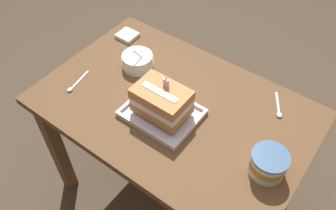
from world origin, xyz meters
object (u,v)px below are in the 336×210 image
(foil_tray, at_px, (162,114))
(bowl_stack, at_px, (138,61))
(serving_spoon_by_bowls, at_px, (279,111))
(serving_spoon_near_tray, at_px, (74,86))
(birthday_cake, at_px, (162,101))
(napkin_pile, at_px, (127,35))
(ice_cream_tub, at_px, (268,164))

(foil_tray, distance_m, bowl_stack, 0.32)
(foil_tray, bearing_deg, serving_spoon_by_bowls, 38.57)
(bowl_stack, bearing_deg, foil_tray, -32.06)
(foil_tray, distance_m, serving_spoon_near_tray, 0.43)
(birthday_cake, bearing_deg, bowl_stack, 147.95)
(foil_tray, xyz_separation_m, serving_spoon_near_tray, (-0.41, -0.11, -0.00))
(foil_tray, height_order, napkin_pile, foil_tray)
(birthday_cake, xyz_separation_m, serving_spoon_by_bowls, (0.38, 0.30, -0.08))
(ice_cream_tub, relative_size, serving_spoon_by_bowls, 0.99)
(foil_tray, xyz_separation_m, napkin_pile, (-0.46, 0.31, 0.00))
(bowl_stack, bearing_deg, birthday_cake, -32.05)
(birthday_cake, xyz_separation_m, napkin_pile, (-0.46, 0.31, -0.07))
(serving_spoon_near_tray, height_order, serving_spoon_by_bowls, same)
(napkin_pile, bearing_deg, birthday_cake, -33.96)
(napkin_pile, bearing_deg, serving_spoon_by_bowls, -0.30)
(serving_spoon_by_bowls, bearing_deg, birthday_cake, -141.43)
(napkin_pile, bearing_deg, foil_tray, -33.97)
(bowl_stack, xyz_separation_m, ice_cream_tub, (0.73, -0.16, 0.02))
(foil_tray, xyz_separation_m, serving_spoon_by_bowls, (0.38, 0.30, -0.00))
(ice_cream_tub, xyz_separation_m, serving_spoon_by_bowls, (-0.08, 0.29, -0.04))
(napkin_pile, bearing_deg, ice_cream_tub, -17.77)
(bowl_stack, relative_size, napkin_pile, 1.58)
(serving_spoon_by_bowls, bearing_deg, bowl_stack, -168.43)
(bowl_stack, height_order, serving_spoon_by_bowls, bowl_stack)
(ice_cream_tub, distance_m, serving_spoon_near_tray, 0.88)
(ice_cream_tub, distance_m, serving_spoon_by_bowls, 0.30)
(birthday_cake, distance_m, napkin_pile, 0.55)
(bowl_stack, bearing_deg, serving_spoon_by_bowls, 11.57)
(bowl_stack, height_order, serving_spoon_near_tray, bowl_stack)
(foil_tray, bearing_deg, napkin_pile, 146.03)
(birthday_cake, xyz_separation_m, ice_cream_tub, (0.46, 0.01, -0.04))
(foil_tray, height_order, birthday_cake, birthday_cake)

